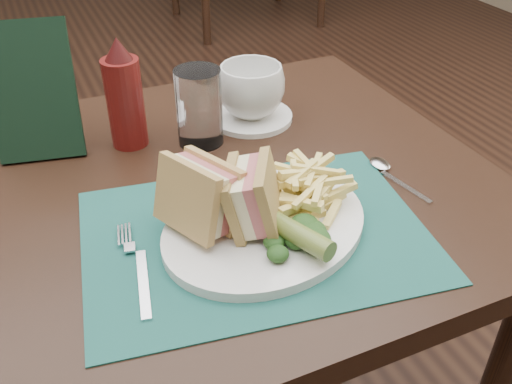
% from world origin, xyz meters
% --- Properties ---
extents(floor, '(7.00, 7.00, 0.00)m').
position_xyz_m(floor, '(0.00, 0.00, 0.00)').
color(floor, black).
rests_on(floor, ground).
extents(table_main, '(0.90, 0.75, 0.75)m').
position_xyz_m(table_main, '(0.00, -0.50, 0.38)').
color(table_main, black).
rests_on(table_main, ground).
extents(placemat, '(0.50, 0.39, 0.00)m').
position_xyz_m(placemat, '(0.02, -0.65, 0.75)').
color(placemat, '#19514A').
rests_on(placemat, table_main).
extents(plate, '(0.36, 0.33, 0.01)m').
position_xyz_m(plate, '(0.04, -0.65, 0.76)').
color(plate, white).
rests_on(plate, placemat).
extents(sandwich_half_a, '(0.11, 0.12, 0.10)m').
position_xyz_m(sandwich_half_a, '(-0.06, -0.63, 0.82)').
color(sandwich_half_a, tan).
rests_on(sandwich_half_a, plate).
extents(sandwich_half_b, '(0.11, 0.12, 0.10)m').
position_xyz_m(sandwich_half_b, '(0.00, -0.64, 0.82)').
color(sandwich_half_b, tan).
rests_on(sandwich_half_b, plate).
extents(kale_garnish, '(0.11, 0.08, 0.03)m').
position_xyz_m(kale_garnish, '(0.05, -0.71, 0.78)').
color(kale_garnish, '#183814').
rests_on(kale_garnish, plate).
extents(pickle_spear, '(0.07, 0.12, 0.03)m').
position_xyz_m(pickle_spear, '(0.05, -0.70, 0.79)').
color(pickle_spear, '#586C29').
rests_on(pickle_spear, plate).
extents(fries_pile, '(0.18, 0.20, 0.06)m').
position_xyz_m(fries_pile, '(0.11, -0.63, 0.80)').
color(fries_pile, '#FFE97F').
rests_on(fries_pile, plate).
extents(fork, '(0.07, 0.17, 0.01)m').
position_xyz_m(fork, '(-0.14, -0.65, 0.76)').
color(fork, silver).
rests_on(fork, placemat).
extents(spoon, '(0.06, 0.15, 0.01)m').
position_xyz_m(spoon, '(0.28, -0.61, 0.76)').
color(spoon, silver).
rests_on(spoon, table_main).
extents(saucer, '(0.18, 0.18, 0.01)m').
position_xyz_m(saucer, '(0.15, -0.34, 0.76)').
color(saucer, white).
rests_on(saucer, table_main).
extents(coffee_cup, '(0.16, 0.16, 0.09)m').
position_xyz_m(coffee_cup, '(0.15, -0.34, 0.81)').
color(coffee_cup, white).
rests_on(coffee_cup, saucer).
extents(drinking_glass, '(0.08, 0.08, 0.13)m').
position_xyz_m(drinking_glass, '(0.04, -0.38, 0.81)').
color(drinking_glass, white).
rests_on(drinking_glass, table_main).
extents(ketchup_bottle, '(0.07, 0.07, 0.19)m').
position_xyz_m(ketchup_bottle, '(-0.07, -0.33, 0.84)').
color(ketchup_bottle, '#57100E').
rests_on(ketchup_bottle, table_main).
extents(check_presenter, '(0.15, 0.11, 0.21)m').
position_xyz_m(check_presenter, '(-0.20, -0.30, 0.86)').
color(check_presenter, black).
rests_on(check_presenter, table_main).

